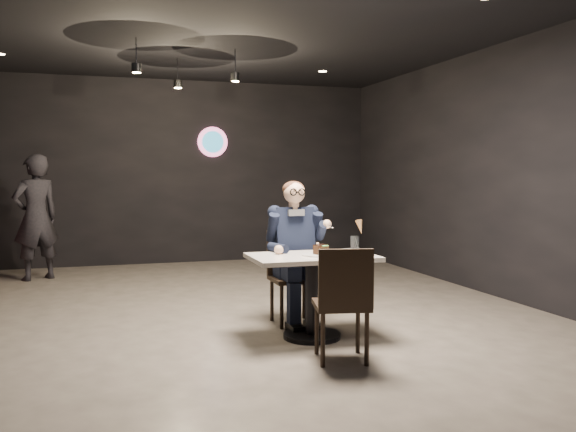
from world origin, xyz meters
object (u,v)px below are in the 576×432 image
object	(u,v)px
chair_far	(293,277)
seated_man	(293,251)
main_table	(312,297)
chair_near	(341,302)
sundae_glass	(354,245)
passerby	(36,217)

from	to	relation	value
chair_far	seated_man	xyz separation A→B (m)	(0.00, 0.00, 0.26)
main_table	chair_near	distance (m)	0.69
chair_far	seated_man	world-z (taller)	seated_man
main_table	seated_man	world-z (taller)	seated_man
sundae_glass	chair_near	bearing A→B (deg)	-121.30
main_table	seated_man	size ratio (longest dim) A/B	0.76
main_table	chair_near	size ratio (longest dim) A/B	1.20
chair_near	main_table	bearing A→B (deg)	102.36
chair_far	chair_near	distance (m)	1.23
chair_far	sundae_glass	bearing A→B (deg)	-55.89
passerby	seated_man	bearing A→B (deg)	99.61
chair_far	sundae_glass	xyz separation A→B (m)	(0.39, -0.58, 0.37)
seated_man	passerby	world-z (taller)	passerby
seated_man	sundae_glass	size ratio (longest dim) A/B	8.96
chair_far	seated_man	bearing A→B (deg)	0.00
sundae_glass	passerby	distance (m)	5.03
chair_near	passerby	world-z (taller)	passerby
chair_near	seated_man	size ratio (longest dim) A/B	0.64
sundae_glass	chair_far	bearing A→B (deg)	124.11
chair_near	sundae_glass	bearing A→B (deg)	71.05
chair_far	passerby	xyz separation A→B (m)	(-2.64, 3.43, 0.41)
seated_man	sundae_glass	world-z (taller)	seated_man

